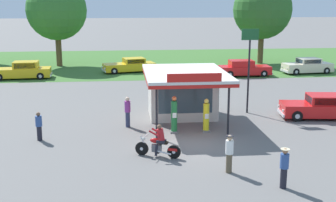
# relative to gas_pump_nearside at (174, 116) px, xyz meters

# --- Properties ---
(ground_plane) EXTENTS (300.00, 300.00, 0.00)m
(ground_plane) POSITION_rel_gas_pump_nearside_xyz_m (0.64, -1.94, -0.95)
(ground_plane) COLOR slate
(grass_verge_strip) EXTENTS (120.00, 24.00, 0.01)m
(grass_verge_strip) POSITION_rel_gas_pump_nearside_xyz_m (0.64, 28.06, -0.94)
(grass_verge_strip) COLOR #3D6B2D
(grass_verge_strip) RESTS_ON ground
(service_station_kiosk) EXTENTS (4.76, 6.59, 3.52)m
(service_station_kiosk) POSITION_rel_gas_pump_nearside_xyz_m (0.90, 3.13, 0.83)
(service_station_kiosk) COLOR beige
(service_station_kiosk) RESTS_ON ground
(gas_pump_nearside) EXTENTS (0.44, 0.44, 2.07)m
(gas_pump_nearside) POSITION_rel_gas_pump_nearside_xyz_m (0.00, 0.00, 0.00)
(gas_pump_nearside) COLOR slate
(gas_pump_nearside) RESTS_ON ground
(gas_pump_offside) EXTENTS (0.44, 0.44, 1.88)m
(gas_pump_offside) POSITION_rel_gas_pump_nearside_xyz_m (1.80, -0.00, -0.09)
(gas_pump_offside) COLOR slate
(gas_pump_offside) RESTS_ON ground
(motorcycle_with_rider) EXTENTS (2.10, 1.03, 1.58)m
(motorcycle_with_rider) POSITION_rel_gas_pump_nearside_xyz_m (-1.17, -3.73, -0.29)
(motorcycle_with_rider) COLOR black
(motorcycle_with_rider) RESTS_ON ground
(featured_classic_sedan) EXTENTS (5.00, 2.46, 1.47)m
(featured_classic_sedan) POSITION_rel_gas_pump_nearside_xyz_m (9.40, 2.16, -0.27)
(featured_classic_sedan) COLOR red
(featured_classic_sedan) RESTS_ON ground
(parked_car_back_row_far_left) EXTENTS (5.62, 2.25, 1.59)m
(parked_car_back_row_far_left) POSITION_rel_gas_pump_nearside_xyz_m (-12.09, 18.22, -0.23)
(parked_car_back_row_far_left) COLOR gold
(parked_car_back_row_far_left) RESTS_ON ground
(parked_car_back_row_centre) EXTENTS (5.59, 3.07, 1.40)m
(parked_car_back_row_centre) POSITION_rel_gas_pump_nearside_xyz_m (-2.05, 20.96, -0.30)
(parked_car_back_row_centre) COLOR gold
(parked_car_back_row_centre) RESTS_ON ground
(parked_car_back_row_right) EXTENTS (5.06, 1.97, 1.52)m
(parked_car_back_row_right) POSITION_rel_gas_pump_nearside_xyz_m (8.80, 17.56, -0.25)
(parked_car_back_row_right) COLOR red
(parked_car_back_row_right) RESTS_ON ground
(parked_car_second_row_spare) EXTENTS (5.14, 2.26, 1.51)m
(parked_car_second_row_spare) POSITION_rel_gas_pump_nearside_xyz_m (15.51, 18.41, -0.25)
(parked_car_second_row_spare) COLOR beige
(parked_car_second_row_spare) RESTS_ON ground
(bystander_leaning_by_kiosk) EXTENTS (0.34, 0.34, 1.53)m
(bystander_leaning_by_kiosk) POSITION_rel_gas_pump_nearside_xyz_m (-7.18, -0.64, -0.15)
(bystander_leaning_by_kiosk) COLOR black
(bystander_leaning_by_kiosk) RESTS_ON ground
(bystander_chatting_near_pumps) EXTENTS (0.34, 0.34, 1.77)m
(bystander_chatting_near_pumps) POSITION_rel_gas_pump_nearside_xyz_m (-2.54, 1.38, -0.00)
(bystander_chatting_near_pumps) COLOR #2D3351
(bystander_chatting_near_pumps) RESTS_ON ground
(bystander_strolling_foreground) EXTENTS (0.36, 0.36, 1.64)m
(bystander_strolling_foreground) POSITION_rel_gas_pump_nearside_xyz_m (3.42, -7.71, -0.07)
(bystander_strolling_foreground) COLOR black
(bystander_strolling_foreground) RESTS_ON ground
(bystander_standing_back_lot) EXTENTS (0.37, 0.37, 1.67)m
(bystander_standing_back_lot) POSITION_rel_gas_pump_nearside_xyz_m (1.67, -5.95, -0.05)
(bystander_standing_back_lot) COLOR brown
(bystander_standing_back_lot) RESTS_ON ground
(tree_oak_distant_spare) EXTENTS (6.55, 6.55, 9.33)m
(tree_oak_distant_spare) POSITION_rel_gas_pump_nearside_xyz_m (12.85, 25.73, 4.90)
(tree_oak_distant_spare) COLOR brown
(tree_oak_distant_spare) RESTS_ON ground
(tree_oak_right) EXTENTS (6.46, 6.46, 9.28)m
(tree_oak_right) POSITION_rel_gas_pump_nearside_xyz_m (-9.73, 25.88, 5.08)
(tree_oak_right) COLOR brown
(tree_oak_right) RESTS_ON ground
(roadside_pole_sign) EXTENTS (1.10, 0.12, 5.42)m
(roadside_pole_sign) POSITION_rel_gas_pump_nearside_xyz_m (5.24, 3.84, 2.70)
(roadside_pole_sign) COLOR black
(roadside_pole_sign) RESTS_ON ground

